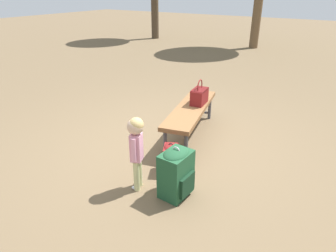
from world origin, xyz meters
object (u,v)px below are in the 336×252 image
(park_bench, at_px, (191,111))
(backpack_small, at_px, (171,157))
(backpack_large, at_px, (176,171))
(handbag, at_px, (199,96))
(child_standing, at_px, (136,143))

(park_bench, distance_m, backpack_small, 1.02)
(backpack_large, bearing_deg, park_bench, -157.21)
(handbag, height_order, child_standing, child_standing)
(handbag, relative_size, backpack_large, 0.64)
(handbag, bearing_deg, backpack_large, 18.95)
(park_bench, xyz_separation_m, child_standing, (1.44, 0.14, 0.17))
(child_standing, relative_size, backpack_small, 2.24)
(park_bench, bearing_deg, handbag, 168.73)
(handbag, relative_size, child_standing, 0.44)
(backpack_large, bearing_deg, handbag, -161.05)
(handbag, distance_m, backpack_large, 1.61)
(handbag, bearing_deg, park_bench, -11.27)
(handbag, bearing_deg, child_standing, 3.77)
(child_standing, bearing_deg, backpack_small, 165.90)
(child_standing, bearing_deg, backpack_large, 107.16)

